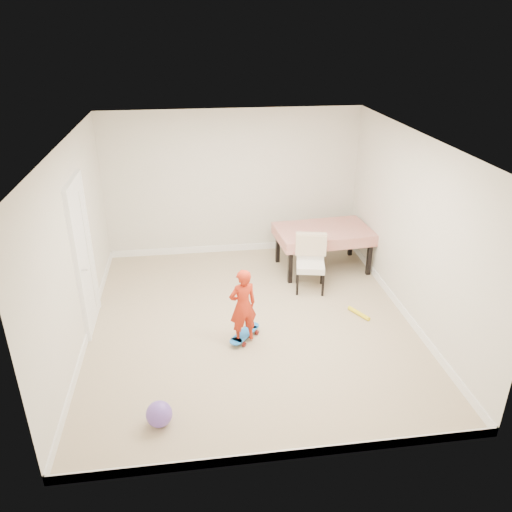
{
  "coord_description": "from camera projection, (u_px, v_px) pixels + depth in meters",
  "views": [
    {
      "loc": [
        -0.75,
        -6.0,
        3.9
      ],
      "look_at": [
        0.1,
        0.2,
        0.95
      ],
      "focal_mm": 35.0,
      "sensor_mm": 36.0,
      "label": 1
    }
  ],
  "objects": [
    {
      "name": "wall_right",
      "position": [
        411.0,
        230.0,
        6.85
      ],
      "size": [
        0.04,
        5.0,
        2.6
      ],
      "primitive_type": "cube",
      "color": "beige",
      "rests_on": "ground"
    },
    {
      "name": "wall_back",
      "position": [
        233.0,
        184.0,
        8.8
      ],
      "size": [
        4.5,
        0.04,
        2.6
      ],
      "primitive_type": "cube",
      "color": "beige",
      "rests_on": "ground"
    },
    {
      "name": "ceiling",
      "position": [
        250.0,
        142.0,
        6.03
      ],
      "size": [
        4.5,
        5.0,
        0.04
      ],
      "primitive_type": "cube",
      "color": "white",
      "rests_on": "wall_back"
    },
    {
      "name": "baseboard_right",
      "position": [
        401.0,
        308.0,
        7.38
      ],
      "size": [
        0.02,
        5.0,
        0.12
      ],
      "primitive_type": "cube",
      "color": "white",
      "rests_on": "ground"
    },
    {
      "name": "balloon",
      "position": [
        159.0,
        414.0,
        5.27
      ],
      "size": [
        0.28,
        0.28,
        0.28
      ],
      "primitive_type": "sphere",
      "color": "#704EBC",
      "rests_on": "ground"
    },
    {
      "name": "foam_toy",
      "position": [
        359.0,
        313.0,
        7.29
      ],
      "size": [
        0.24,
        0.38,
        0.06
      ],
      "primitive_type": "cylinder",
      "rotation": [
        1.57,
        0.0,
        0.49
      ],
      "color": "yellow",
      "rests_on": "ground"
    },
    {
      "name": "skateboard",
      "position": [
        245.0,
        336.0,
        6.75
      ],
      "size": [
        0.55,
        0.61,
        0.09
      ],
      "primitive_type": null,
      "rotation": [
        0.0,
        0.0,
        0.89
      ],
      "color": "blue",
      "rests_on": "ground"
    },
    {
      "name": "door",
      "position": [
        84.0,
        258.0,
        6.69
      ],
      "size": [
        0.11,
        0.94,
        2.11
      ],
      "primitive_type": "cube",
      "color": "white",
      "rests_on": "ground"
    },
    {
      "name": "baseboard_back",
      "position": [
        234.0,
        248.0,
        9.34
      ],
      "size": [
        4.5,
        0.02,
        0.12
      ],
      "primitive_type": "cube",
      "color": "white",
      "rests_on": "ground"
    },
    {
      "name": "baseboard_front",
      "position": [
        283.0,
        455.0,
        4.87
      ],
      "size": [
        4.5,
        0.02,
        0.12
      ],
      "primitive_type": "cube",
      "color": "white",
      "rests_on": "ground"
    },
    {
      "name": "wall_left",
      "position": [
        76.0,
        248.0,
        6.3
      ],
      "size": [
        0.04,
        5.0,
        2.6
      ],
      "primitive_type": "cube",
      "color": "beige",
      "rests_on": "ground"
    },
    {
      "name": "dining_table",
      "position": [
        322.0,
        249.0,
        8.56
      ],
      "size": [
        1.64,
        1.11,
        0.73
      ],
      "primitive_type": null,
      "rotation": [
        0.0,
        0.0,
        0.08
      ],
      "color": "#BB0916",
      "rests_on": "ground"
    },
    {
      "name": "dining_chair",
      "position": [
        310.0,
        264.0,
        7.83
      ],
      "size": [
        0.6,
        0.66,
        0.9
      ],
      "primitive_type": null,
      "rotation": [
        0.0,
        0.0,
        -0.2
      ],
      "color": "beige",
      "rests_on": "ground"
    },
    {
      "name": "baseboard_left",
      "position": [
        89.0,
        331.0,
        6.83
      ],
      "size": [
        0.02,
        5.0,
        0.12
      ],
      "primitive_type": "cube",
      "color": "white",
      "rests_on": "ground"
    },
    {
      "name": "wall_front",
      "position": [
        286.0,
        350.0,
        4.36
      ],
      "size": [
        4.5,
        0.04,
        2.6
      ],
      "primitive_type": "cube",
      "color": "beige",
      "rests_on": "ground"
    },
    {
      "name": "child",
      "position": [
        243.0,
        308.0,
        6.49
      ],
      "size": [
        0.44,
        0.35,
        1.04
      ],
      "primitive_type": "imported",
      "rotation": [
        0.0,
        0.0,
        3.44
      ],
      "color": "red",
      "rests_on": "ground"
    },
    {
      "name": "ground",
      "position": [
        251.0,
        322.0,
        7.13
      ],
      "size": [
        5.0,
        5.0,
        0.0
      ],
      "primitive_type": "plane",
      "color": "tan",
      "rests_on": "ground"
    }
  ]
}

